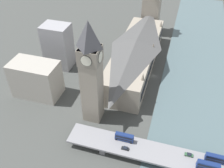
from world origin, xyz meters
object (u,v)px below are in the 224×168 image
at_px(double_decker_bus_lead, 208,166).
at_px(double_decker_bus_mid, 124,137).
at_px(double_decker_bus_rear, 217,159).
at_px(parliament_hall, 136,54).
at_px(car_southbound_mid, 189,155).
at_px(road_bridge, 193,163).
at_px(clock_tower, 91,72).
at_px(car_northbound_lead, 125,148).
at_px(victoria_tower, 152,6).

bearing_deg(double_decker_bus_lead, double_decker_bus_mid, -7.01).
bearing_deg(double_decker_bus_rear, double_decker_bus_lead, 53.30).
xyz_separation_m(double_decker_bus_mid, double_decker_bus_rear, (-47.37, -0.40, -0.06)).
bearing_deg(parliament_hall, double_decker_bus_lead, 123.19).
bearing_deg(parliament_hall, car_southbound_mid, 120.33).
height_order(parliament_hall, road_bridge, parliament_hall).
relative_size(parliament_hall, road_bridge, 0.77).
height_order(clock_tower, car_northbound_lead, clock_tower).
height_order(road_bridge, double_decker_bus_lead, double_decker_bus_lead).
bearing_deg(clock_tower, double_decker_bus_rear, 166.73).
bearing_deg(double_decker_bus_mid, parliament_hall, -81.72).
relative_size(victoria_tower, road_bridge, 0.42).
distance_m(victoria_tower, double_decker_bus_mid, 142.87).
bearing_deg(clock_tower, double_decker_bus_lead, 161.45).
relative_size(road_bridge, car_northbound_lead, 33.26).
bearing_deg(clock_tower, car_northbound_lead, 138.91).
bearing_deg(road_bridge, double_decker_bus_rear, -163.41).
relative_size(clock_tower, car_southbound_mid, 15.20).
bearing_deg(double_decker_bus_rear, parliament_hall, -52.87).
bearing_deg(road_bridge, parliament_hall, -59.26).
distance_m(parliament_hall, road_bridge, 94.25).
relative_size(clock_tower, double_decker_bus_rear, 5.62).
distance_m(clock_tower, road_bridge, 70.60).
xyz_separation_m(road_bridge, double_decker_bus_mid, (36.67, -2.79, 3.73)).
height_order(victoria_tower, car_southbound_mid, victoria_tower).
xyz_separation_m(parliament_hall, double_decker_bus_mid, (-11.34, 77.95, -3.99)).
bearing_deg(car_southbound_mid, double_decker_bus_lead, 148.48).
xyz_separation_m(clock_tower, victoria_tower, (-12.69, -124.01, -8.12)).
distance_m(clock_tower, victoria_tower, 124.92).
bearing_deg(double_decker_bus_lead, victoria_tower, -69.60).
relative_size(clock_tower, victoria_tower, 1.14).
bearing_deg(double_decker_bus_rear, car_northbound_lead, 7.31).
height_order(double_decker_bus_lead, double_decker_bus_rear, double_decker_bus_lead).
bearing_deg(parliament_hall, clock_tower, 78.14).
bearing_deg(double_decker_bus_mid, double_decker_bus_rear, -179.52).
bearing_deg(car_southbound_mid, double_decker_bus_mid, 0.35).
distance_m(double_decker_bus_lead, car_northbound_lead, 41.25).
relative_size(double_decker_bus_rear, car_southbound_mid, 2.70).
bearing_deg(road_bridge, double_decker_bus_lead, 158.74).
height_order(double_decker_bus_mid, double_decker_bus_rear, double_decker_bus_mid).
height_order(parliament_hall, victoria_tower, victoria_tower).
distance_m(road_bridge, double_decker_bus_lead, 7.93).
distance_m(double_decker_bus_mid, car_southbound_mid, 34.20).
distance_m(road_bridge, car_northbound_lead, 34.89).
bearing_deg(car_northbound_lead, double_decker_bus_rear, -172.69).
bearing_deg(victoria_tower, car_southbound_mid, 107.89).
height_order(clock_tower, double_decker_bus_mid, clock_tower).
relative_size(road_bridge, car_southbound_mid, 31.44).
distance_m(victoria_tower, road_bridge, 153.41).
xyz_separation_m(double_decker_bus_mid, car_northbound_lead, (-1.93, 5.43, -1.95)).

